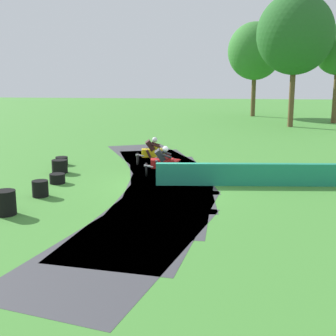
{
  "coord_description": "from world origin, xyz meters",
  "views": [
    {
      "loc": [
        1.76,
        -17.95,
        4.53
      ],
      "look_at": [
        -0.01,
        -0.94,
        0.9
      ],
      "focal_mm": 48.87,
      "sensor_mm": 36.0,
      "label": 1
    }
  ],
  "objects_px": {
    "tire_stack_near": "(5,203)",
    "tire_stack_mid_b": "(57,179)",
    "tire_stack_extra_a": "(62,161)",
    "motorcycle_chase_yellow": "(153,152)",
    "tire_stack_far": "(60,166)",
    "motorcycle_lead_red": "(164,162)",
    "tire_stack_mid_a": "(40,189)"
  },
  "relations": [
    {
      "from": "tire_stack_near",
      "to": "tire_stack_mid_b",
      "type": "xyz_separation_m",
      "value": [
        0.22,
        4.26,
        -0.2
      ]
    },
    {
      "from": "tire_stack_mid_b",
      "to": "tire_stack_extra_a",
      "type": "height_order",
      "value": "same"
    },
    {
      "from": "motorcycle_chase_yellow",
      "to": "tire_stack_near",
      "type": "bearing_deg",
      "value": -113.36
    },
    {
      "from": "tire_stack_far",
      "to": "motorcycle_lead_red",
      "type": "bearing_deg",
      "value": -2.77
    },
    {
      "from": "tire_stack_mid_a",
      "to": "motorcycle_lead_red",
      "type": "bearing_deg",
      "value": 41.89
    },
    {
      "from": "tire_stack_near",
      "to": "tire_stack_far",
      "type": "relative_size",
      "value": 1.13
    },
    {
      "from": "tire_stack_near",
      "to": "tire_stack_extra_a",
      "type": "distance_m",
      "value": 8.02
    },
    {
      "from": "motorcycle_lead_red",
      "to": "tire_stack_mid_a",
      "type": "xyz_separation_m",
      "value": [
        -4.16,
        -3.73,
        -0.35
      ]
    },
    {
      "from": "motorcycle_lead_red",
      "to": "tire_stack_near",
      "type": "xyz_separation_m",
      "value": [
        -4.45,
        -5.96,
        -0.25
      ]
    },
    {
      "from": "motorcycle_lead_red",
      "to": "tire_stack_mid_a",
      "type": "bearing_deg",
      "value": -138.11
    },
    {
      "from": "motorcycle_chase_yellow",
      "to": "tire_stack_far",
      "type": "bearing_deg",
      "value": -150.48
    },
    {
      "from": "tire_stack_mid_a",
      "to": "tire_stack_mid_b",
      "type": "relative_size",
      "value": 0.94
    },
    {
      "from": "motorcycle_lead_red",
      "to": "tire_stack_mid_b",
      "type": "bearing_deg",
      "value": -158.08
    },
    {
      "from": "motorcycle_chase_yellow",
      "to": "tire_stack_far",
      "type": "xyz_separation_m",
      "value": [
        -3.99,
        -2.26,
        -0.36
      ]
    },
    {
      "from": "motorcycle_chase_yellow",
      "to": "tire_stack_far",
      "type": "distance_m",
      "value": 4.6
    },
    {
      "from": "motorcycle_chase_yellow",
      "to": "tire_stack_far",
      "type": "height_order",
      "value": "motorcycle_chase_yellow"
    },
    {
      "from": "motorcycle_lead_red",
      "to": "tire_stack_far",
      "type": "distance_m",
      "value": 4.81
    },
    {
      "from": "tire_stack_far",
      "to": "motorcycle_chase_yellow",
      "type": "bearing_deg",
      "value": 29.52
    },
    {
      "from": "tire_stack_far",
      "to": "tire_stack_extra_a",
      "type": "xyz_separation_m",
      "value": [
        -0.52,
        1.78,
        -0.1
      ]
    },
    {
      "from": "tire_stack_near",
      "to": "tire_stack_mid_a",
      "type": "relative_size",
      "value": 1.33
    },
    {
      "from": "motorcycle_chase_yellow",
      "to": "tire_stack_extra_a",
      "type": "height_order",
      "value": "motorcycle_chase_yellow"
    },
    {
      "from": "motorcycle_chase_yellow",
      "to": "tire_stack_extra_a",
      "type": "relative_size",
      "value": 2.85
    },
    {
      "from": "motorcycle_lead_red",
      "to": "tire_stack_far",
      "type": "xyz_separation_m",
      "value": [
        -4.79,
        0.23,
        -0.35
      ]
    },
    {
      "from": "tire_stack_near",
      "to": "tire_stack_extra_a",
      "type": "height_order",
      "value": "tire_stack_near"
    },
    {
      "from": "tire_stack_far",
      "to": "tire_stack_extra_a",
      "type": "distance_m",
      "value": 1.85
    },
    {
      "from": "tire_stack_near",
      "to": "tire_stack_mid_b",
      "type": "height_order",
      "value": "tire_stack_near"
    },
    {
      "from": "motorcycle_lead_red",
      "to": "tire_stack_extra_a",
      "type": "relative_size",
      "value": 2.83
    },
    {
      "from": "tire_stack_near",
      "to": "tire_stack_mid_b",
      "type": "distance_m",
      "value": 4.27
    },
    {
      "from": "motorcycle_lead_red",
      "to": "tire_stack_extra_a",
      "type": "height_order",
      "value": "motorcycle_lead_red"
    },
    {
      "from": "tire_stack_near",
      "to": "tire_stack_far",
      "type": "distance_m",
      "value": 6.2
    },
    {
      "from": "motorcycle_chase_yellow",
      "to": "tire_stack_mid_a",
      "type": "distance_m",
      "value": 7.08
    },
    {
      "from": "motorcycle_lead_red",
      "to": "tire_stack_mid_b",
      "type": "relative_size",
      "value": 2.65
    }
  ]
}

